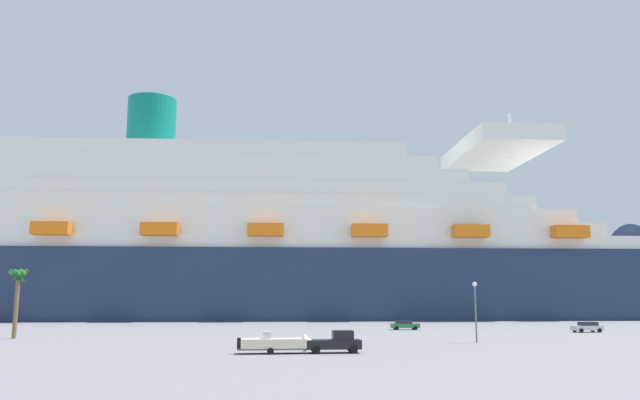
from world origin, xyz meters
name	(u,v)px	position (x,y,z in m)	size (l,w,h in m)	color
ground_plane	(289,327)	(0.00, 30.00, 0.00)	(600.00, 600.00, 0.00)	gray
cruise_ship	(262,250)	(-10.48, 68.48, 17.00)	(240.89, 57.49, 61.75)	#1E2D4C
pickup_truck	(335,342)	(9.56, -20.07, 1.04)	(5.84, 2.95, 2.20)	black
small_boat_on_trailer	(281,344)	(4.16, -20.91, 0.96)	(8.93, 3.08, 2.15)	#595960
palm_tree	(18,282)	(-33.81, -1.57, 7.46)	(2.92, 2.88, 9.34)	brown
street_lamp	(475,303)	(26.45, -6.48, 4.84)	(0.56, 0.56, 7.34)	slate
parked_car_green_wagon	(405,325)	(20.38, 21.72, 0.83)	(4.90, 2.39, 1.58)	#2D723F
parked_car_silver_sedan	(587,327)	(48.30, 16.02, 0.83)	(4.88, 2.73, 1.58)	silver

